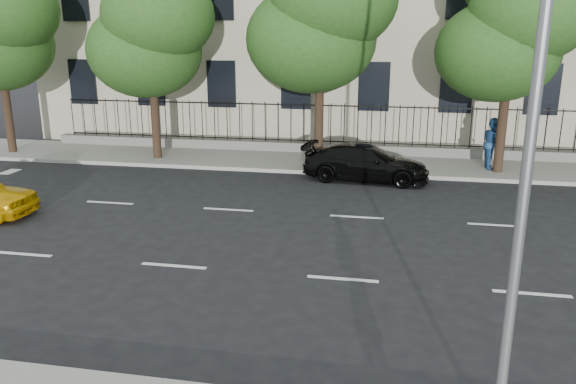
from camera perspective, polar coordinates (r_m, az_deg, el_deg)
ground at (r=10.55m, az=4.29°, el=-14.36°), size 120.00×120.00×0.00m
far_sidewalk at (r=23.69m, az=8.16°, el=2.87°), size 60.00×4.00×0.15m
lane_markings at (r=14.84m, az=6.39°, el=-5.21°), size 49.60×4.62×0.01m
iron_fence at (r=25.23m, az=8.40°, el=4.97°), size 30.00×0.50×2.20m
street_light at (r=7.49m, az=23.42°, el=13.45°), size 0.25×3.32×8.05m
tree_b at (r=24.54m, az=-13.69°, el=16.61°), size 5.53×5.12×8.97m
tree_c at (r=22.66m, az=3.50°, el=18.55°), size 5.89×5.50×9.80m
tree_d at (r=22.83m, az=21.92°, el=16.04°), size 5.34×4.94×8.84m
black_sedan at (r=21.11m, az=7.90°, el=2.97°), size 4.83×2.37×1.35m
pedestrian_far at (r=23.59m, az=20.12°, el=4.69°), size 0.84×1.03×2.01m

